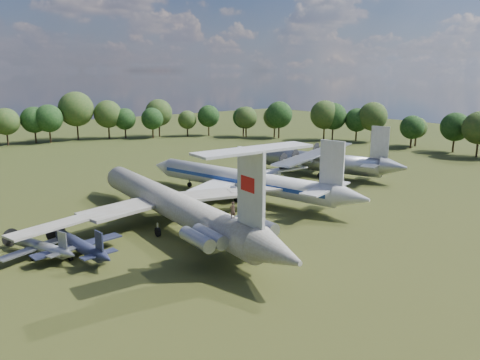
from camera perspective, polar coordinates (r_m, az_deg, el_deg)
ground at (r=71.03m, az=-7.25°, el=-4.42°), size 300.00×300.00×0.00m
il62_airliner at (r=65.36m, az=-8.34°, el=-3.55°), size 44.23×56.40×5.38m
tu104_jet at (r=80.16m, az=0.28°, el=-0.48°), size 47.53×56.08×4.83m
an12_transport at (r=98.81m, az=9.77°, el=1.93°), size 43.25×45.51×4.80m
small_prop_west at (r=58.41m, az=-18.90°, el=-7.87°), size 12.70×16.05×2.16m
small_prop_northwest at (r=60.17m, az=-23.16°, el=-7.73°), size 13.70×15.73×1.93m
person_on_il62 at (r=51.82m, az=-0.89°, el=-3.66°), size 0.70×0.46×1.91m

